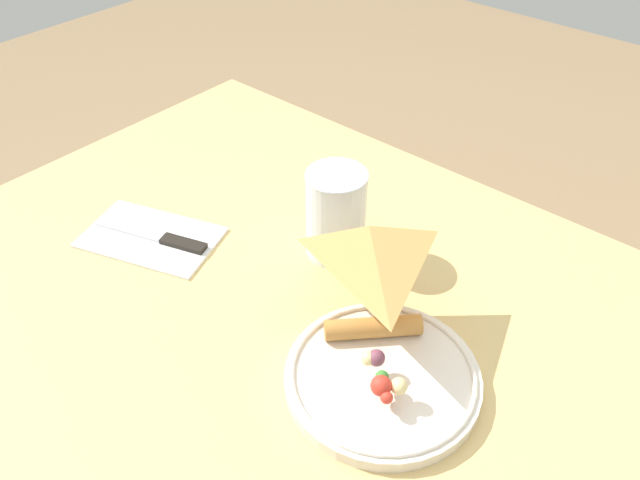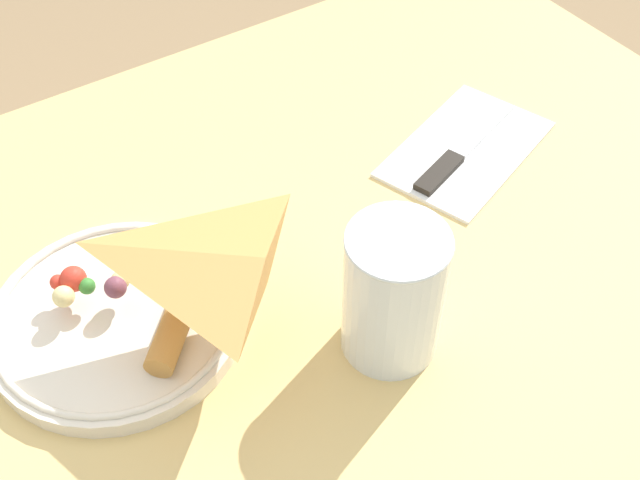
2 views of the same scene
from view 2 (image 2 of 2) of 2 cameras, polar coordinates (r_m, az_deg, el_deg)
The scene contains 5 objects.
dining_table at distance 0.77m, azimuth -8.12°, elevation -10.66°, with size 1.25×0.75×0.72m.
plate_pizza at distance 0.69m, azimuth -14.46°, elevation -5.09°, with size 0.21×0.21×0.05m.
milk_glass at distance 0.63m, azimuth 5.20°, elevation -4.21°, with size 0.08×0.08×0.13m.
napkin_folded at distance 0.85m, azimuth 10.34°, elevation 6.39°, with size 0.21×0.17×0.00m.
butter_knife at distance 0.84m, azimuth 10.09°, elevation 6.35°, with size 0.17×0.07×0.01m.
Camera 2 is at (-0.13, -0.40, 1.27)m, focal length 45.00 mm.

